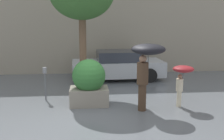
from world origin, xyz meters
TOP-DOWN VIEW (x-y plane):
  - ground_plane at (0.00, 0.00)m, footprint 40.00×40.00m
  - building_facade at (0.00, 6.50)m, footprint 18.00×0.30m
  - planter_box at (-0.14, 0.99)m, footprint 1.27×1.10m
  - person_adult at (1.61, 0.21)m, footprint 1.03×1.03m
  - person_child at (2.84, 0.46)m, footprint 0.67×0.67m
  - parked_car_near at (1.25, 4.83)m, footprint 4.29×2.18m
  - parking_meter at (-1.66, 1.63)m, footprint 0.14×0.14m

SIDE VIEW (x-z plane):
  - ground_plane at x=0.00m, z-range 0.00..0.00m
  - parked_car_near at x=1.25m, z-range -0.04..1.29m
  - planter_box at x=-0.14m, z-range -0.01..1.53m
  - parking_meter at x=-1.66m, z-range 0.26..1.44m
  - person_child at x=2.84m, z-range 0.40..1.77m
  - person_adult at x=1.61m, z-range 0.59..2.69m
  - building_facade at x=0.00m, z-range 0.00..6.00m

